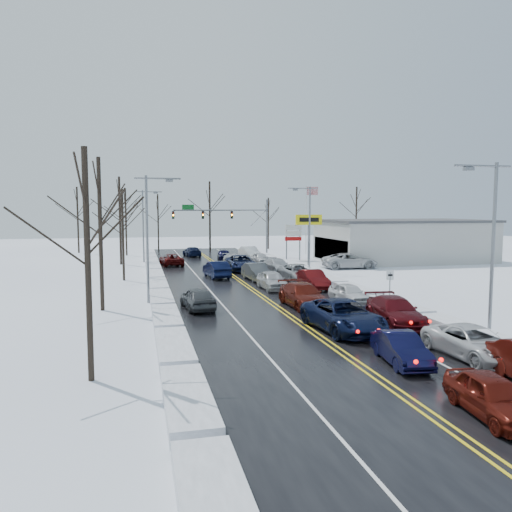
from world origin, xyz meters
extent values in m
plane|color=white|center=(0.00, 0.00, 0.00)|extent=(160.00, 160.00, 0.00)
cube|color=black|center=(0.00, 2.00, 0.01)|extent=(14.00, 84.00, 0.01)
cube|color=white|center=(-7.60, 2.00, 0.00)|extent=(1.57, 72.00, 0.53)
cube|color=white|center=(7.60, 2.00, 0.00)|extent=(1.57, 72.00, 0.53)
cylinder|color=slate|center=(8.50, 28.00, 4.00)|extent=(0.24, 0.24, 8.00)
cylinder|color=slate|center=(2.00, 28.00, 6.50)|extent=(13.00, 0.18, 0.18)
cylinder|color=slate|center=(7.30, 28.00, 5.40)|extent=(2.33, 0.10, 2.33)
cube|color=#0C591E|center=(-2.50, 28.00, 6.90)|extent=(1.60, 0.08, 0.70)
cube|color=black|center=(3.50, 28.00, 5.85)|extent=(0.32, 0.25, 1.05)
sphere|color=#3F0705|center=(3.50, 27.84, 6.15)|extent=(0.20, 0.20, 0.20)
sphere|color=orange|center=(3.50, 27.84, 5.85)|extent=(0.22, 0.22, 0.22)
sphere|color=black|center=(3.50, 27.84, 5.55)|extent=(0.20, 0.20, 0.20)
cube|color=black|center=(-0.50, 28.00, 5.85)|extent=(0.32, 0.25, 1.05)
sphere|color=#3F0705|center=(-0.50, 27.84, 6.15)|extent=(0.20, 0.20, 0.20)
sphere|color=orange|center=(-0.50, 27.84, 5.85)|extent=(0.22, 0.22, 0.22)
sphere|color=black|center=(-0.50, 27.84, 5.55)|extent=(0.20, 0.20, 0.20)
cube|color=black|center=(-4.50, 28.00, 5.85)|extent=(0.32, 0.25, 1.05)
sphere|color=#3F0705|center=(-4.50, 27.84, 6.15)|extent=(0.20, 0.20, 0.20)
sphere|color=orange|center=(-4.50, 27.84, 5.85)|extent=(0.22, 0.22, 0.22)
sphere|color=black|center=(-4.50, 27.84, 5.55)|extent=(0.20, 0.20, 0.20)
cylinder|color=slate|center=(10.50, 16.00, 2.80)|extent=(0.20, 0.20, 5.60)
cube|color=#FFEB0D|center=(10.50, 16.00, 5.40)|extent=(3.20, 0.30, 1.20)
cube|color=black|center=(10.50, 15.83, 5.40)|extent=(2.40, 0.04, 0.50)
cylinder|color=slate|center=(9.60, 22.00, 2.00)|extent=(0.16, 0.16, 4.00)
cylinder|color=slate|center=(11.40, 22.00, 2.00)|extent=(0.16, 0.16, 4.00)
cube|color=white|center=(10.50, 22.00, 4.30)|extent=(2.20, 0.22, 0.70)
cube|color=white|center=(10.50, 22.00, 3.50)|extent=(2.20, 0.22, 0.70)
cube|color=#A90D0D|center=(10.50, 22.00, 2.80)|extent=(2.20, 0.22, 0.50)
cylinder|color=slate|center=(8.20, -8.00, 1.10)|extent=(0.08, 0.08, 2.20)
cube|color=white|center=(8.20, -8.00, 2.00)|extent=(0.55, 0.05, 0.70)
cube|color=black|center=(8.20, -8.04, 2.00)|extent=(0.35, 0.02, 0.15)
cylinder|color=silver|center=(15.00, 30.00, 5.00)|extent=(0.14, 0.14, 10.00)
cube|color=#B6B6B1|center=(24.00, 18.00, 2.50)|extent=(20.00, 12.00, 5.00)
cube|color=#262628|center=(14.05, 18.00, 1.60)|extent=(0.10, 11.00, 2.80)
cube|color=#3F3F42|center=(24.00, 18.00, 5.15)|extent=(20.40, 12.40, 0.30)
cylinder|color=slate|center=(8.50, -18.00, 4.50)|extent=(0.18, 0.18, 9.00)
cylinder|color=slate|center=(7.70, -18.00, 8.80)|extent=(3.20, 0.12, 0.12)
cube|color=slate|center=(6.90, -18.00, 8.65)|extent=(0.50, 0.25, 0.18)
cylinder|color=slate|center=(8.50, 10.00, 4.50)|extent=(0.18, 0.18, 9.00)
cylinder|color=slate|center=(7.70, 10.00, 8.80)|extent=(3.20, 0.12, 0.12)
cube|color=slate|center=(6.90, 10.00, 8.65)|extent=(0.50, 0.25, 0.18)
cylinder|color=slate|center=(-8.50, -4.00, 4.50)|extent=(0.18, 0.18, 9.00)
cylinder|color=slate|center=(-7.70, -4.00, 8.80)|extent=(3.20, 0.12, 0.12)
cube|color=slate|center=(-6.90, -4.00, 8.65)|extent=(0.50, 0.25, 0.18)
cylinder|color=slate|center=(-8.50, 24.00, 4.50)|extent=(0.18, 0.18, 9.00)
cylinder|color=slate|center=(-7.70, 24.00, 8.80)|extent=(3.20, 0.12, 0.12)
cube|color=slate|center=(-6.90, 24.00, 8.65)|extent=(0.50, 0.25, 0.18)
cylinder|color=#2D231C|center=(-11.00, -20.00, 4.50)|extent=(0.24, 0.24, 9.00)
cylinder|color=#2D231C|center=(-11.50, -6.00, 5.00)|extent=(0.27, 0.27, 10.00)
cylinder|color=#2D231C|center=(-10.50, 8.00, 4.25)|extent=(0.23, 0.23, 8.50)
cylinder|color=#2D231C|center=(-11.20, 22.00, 5.25)|extent=(0.28, 0.28, 10.50)
cylinder|color=#2D231C|center=(-10.80, 34.00, 4.75)|extent=(0.25, 0.25, 9.50)
cylinder|color=#2D231C|center=(-18.00, 40.00, 5.00)|extent=(0.27, 0.27, 10.00)
cylinder|color=#2D231C|center=(-6.00, 41.00, 4.50)|extent=(0.24, 0.24, 9.00)
cylinder|color=#2D231C|center=(2.00, 39.00, 5.50)|extent=(0.29, 0.29, 11.00)
cylinder|color=#2D231C|center=(12.00, 40.50, 4.25)|extent=(0.23, 0.23, 8.50)
cylinder|color=#2D231C|center=(28.00, 41.00, 5.25)|extent=(0.28, 0.28, 10.50)
imported|color=#54120B|center=(1.86, -26.55, 0.00)|extent=(2.03, 4.19, 1.38)
imported|color=black|center=(1.85, -20.84, 0.00)|extent=(1.92, 4.20, 1.34)
imported|color=black|center=(1.70, -14.90, 0.00)|extent=(3.34, 6.36, 1.71)
imported|color=#53130B|center=(1.76, -7.91, 0.00)|extent=(2.44, 5.57, 1.59)
imported|color=#BEBDC0|center=(1.64, -0.32, 0.00)|extent=(1.98, 4.61, 1.55)
imported|color=#464A4C|center=(1.62, 5.25, 0.00)|extent=(2.08, 4.94, 1.58)
imported|color=black|center=(1.67, 12.70, 0.00)|extent=(2.95, 6.11, 1.68)
imported|color=#AFB2B8|center=(1.81, 17.88, 0.00)|extent=(2.20, 4.75, 1.34)
imported|color=black|center=(1.71, 23.83, 0.00)|extent=(2.03, 4.27, 1.41)
imported|color=silver|center=(5.42, -20.86, 0.00)|extent=(2.64, 5.24, 1.42)
imported|color=#49090E|center=(5.24, -14.14, 0.00)|extent=(2.79, 5.62, 1.57)
imported|color=silver|center=(5.39, -7.41, 0.00)|extent=(2.00, 4.22, 1.39)
imported|color=#520B0C|center=(5.09, -0.58, 0.00)|extent=(1.68, 4.73, 1.55)
imported|color=#999DA1|center=(5.27, 3.74, 0.00)|extent=(2.88, 5.77, 1.57)
imported|color=#ACAFB5|center=(5.09, 10.39, 0.00)|extent=(2.64, 5.19, 1.44)
imported|color=silver|center=(5.26, 18.55, 0.00)|extent=(1.92, 4.16, 1.38)
imported|color=white|center=(5.24, 24.59, 0.00)|extent=(2.15, 5.21, 1.68)
imported|color=black|center=(-1.76, 7.88, 0.00)|extent=(2.23, 5.09, 1.63)
imported|color=#4D0A0A|center=(-5.37, 19.48, 0.00)|extent=(2.83, 5.26, 1.40)
imported|color=black|center=(-1.82, 30.08, 0.00)|extent=(2.52, 4.90, 1.36)
imported|color=#45484B|center=(-5.34, -7.10, 0.00)|extent=(2.22, 4.60, 1.51)
imported|color=silver|center=(14.01, 11.94, 0.00)|extent=(6.39, 3.33, 1.72)
imported|color=#434648|center=(17.02, 16.90, 0.00)|extent=(2.32, 5.18, 1.48)
imported|color=black|center=(15.08, 20.91, 0.00)|extent=(2.15, 4.57, 1.51)
camera|label=1|loc=(-9.09, -39.87, 6.67)|focal=35.00mm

